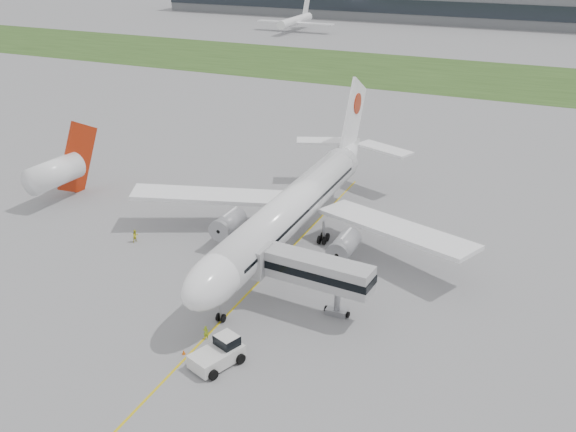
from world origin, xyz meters
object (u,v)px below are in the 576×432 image
at_px(neighbor_aircraft, 58,171).
at_px(airliner, 295,205).
at_px(pushback_tug, 219,352).
at_px(ground_crew_near, 206,332).
at_px(jet_bridge, 304,269).

bearing_deg(neighbor_aircraft, airliner, 5.00).
bearing_deg(airliner, pushback_tug, -82.59).
bearing_deg(ground_crew_near, pushback_tug, 123.01).
height_order(jet_bridge, ground_crew_near, jet_bridge).
relative_size(pushback_tug, jet_bridge, 0.39).
relative_size(jet_bridge, neighbor_aircraft, 0.99).
bearing_deg(ground_crew_near, airliner, -104.89).
bearing_deg(jet_bridge, neighbor_aircraft, 168.67).
bearing_deg(airliner, neighbor_aircraft, -179.03).
bearing_deg(jet_bridge, airliner, 121.55).
height_order(airliner, ground_crew_near, airliner).
xyz_separation_m(airliner, pushback_tug, (3.40, -26.13, -4.47)).
relative_size(pushback_tug, neighbor_aircraft, 0.39).
bearing_deg(airliner, ground_crew_near, -89.54).
distance_m(pushback_tug, ground_crew_near, 4.31).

